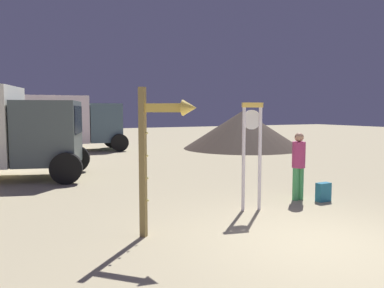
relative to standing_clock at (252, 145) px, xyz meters
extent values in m
plane|color=tan|center=(-0.24, -2.19, -1.37)|extent=(80.00, 80.00, 0.00)
cylinder|color=white|center=(-0.18, 0.04, -0.30)|extent=(0.07, 0.07, 2.15)
cylinder|color=white|center=(0.17, -0.05, -0.30)|extent=(0.07, 0.07, 2.15)
cube|color=#FCC953|center=(0.00, -0.01, 0.82)|extent=(0.45, 0.18, 0.10)
cylinder|color=white|center=(0.01, 0.02, 0.52)|extent=(0.40, 0.13, 0.40)
cube|color=black|center=(0.01, 0.05, 0.52)|extent=(0.09, 0.03, 0.06)
cube|color=black|center=(0.01, 0.05, 0.52)|extent=(0.15, 0.05, 0.08)
cube|color=olive|center=(-2.58, -0.59, -0.14)|extent=(0.14, 0.14, 2.46)
cube|color=#EEC44E|center=(-2.31, -0.85, 0.75)|extent=(0.51, 0.51, 0.14)
cone|color=#EEC44E|center=(-2.01, -1.16, 0.75)|extent=(0.33, 0.33, 0.25)
sphere|color=#EFE888|center=(-2.52, -0.64, -0.76)|extent=(0.04, 0.04, 0.04)
sphere|color=#F7EB89|center=(-2.52, -0.64, -0.39)|extent=(0.04, 0.04, 0.04)
sphere|color=#EFDF83|center=(-2.52, -0.64, -0.02)|extent=(0.04, 0.04, 0.04)
sphere|color=#F7EA8B|center=(-2.52, -0.64, 0.35)|extent=(0.04, 0.04, 0.04)
sphere|color=#FFEF8D|center=(-2.52, -0.64, 0.72)|extent=(0.04, 0.04, 0.04)
cylinder|color=#44A059|center=(1.43, 0.25, -0.99)|extent=(0.14, 0.14, 0.76)
cylinder|color=#44A059|center=(1.58, 0.25, -0.99)|extent=(0.14, 0.14, 0.76)
cylinder|color=#B5386C|center=(1.50, 0.25, -0.31)|extent=(0.30, 0.30, 0.60)
sphere|color=tan|center=(1.50, 0.25, 0.10)|extent=(0.21, 0.21, 0.21)
cube|color=teal|center=(1.93, -0.13, -1.16)|extent=(0.33, 0.18, 0.43)
cube|color=teal|center=(1.93, -0.02, -1.22)|extent=(0.23, 0.04, 0.19)
cube|color=#4F5C5C|center=(-3.38, 5.87, 0.04)|extent=(2.25, 2.44, 1.93)
cube|color=black|center=(-2.53, 5.62, 0.43)|extent=(0.51, 1.65, 0.85)
cylinder|color=black|center=(-3.06, 4.65, -0.92)|extent=(0.93, 0.50, 0.90)
cylinder|color=black|center=(-2.45, 6.73, -0.92)|extent=(0.93, 0.50, 0.90)
cube|color=white|center=(-3.13, 13.84, 0.27)|extent=(4.99, 2.57, 2.39)
cube|color=#4A6270|center=(0.14, 13.60, 0.08)|extent=(1.78, 2.23, 2.01)
cube|color=black|center=(0.96, 13.54, 0.48)|extent=(0.16, 1.78, 0.88)
cylinder|color=black|center=(0.66, 12.43, -0.92)|extent=(0.92, 0.32, 0.90)
cylinder|color=black|center=(0.82, 14.69, -0.92)|extent=(0.92, 0.32, 0.90)
cylinder|color=black|center=(-4.22, 12.79, -0.92)|extent=(0.92, 0.32, 0.90)
cylinder|color=black|center=(-4.06, 15.05, -0.92)|extent=(0.92, 0.32, 0.90)
cone|color=#3C3027|center=(7.20, 10.90, -0.32)|extent=(6.57, 6.57, 2.10)
camera|label=1|loc=(-4.55, -6.34, 0.70)|focal=34.96mm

